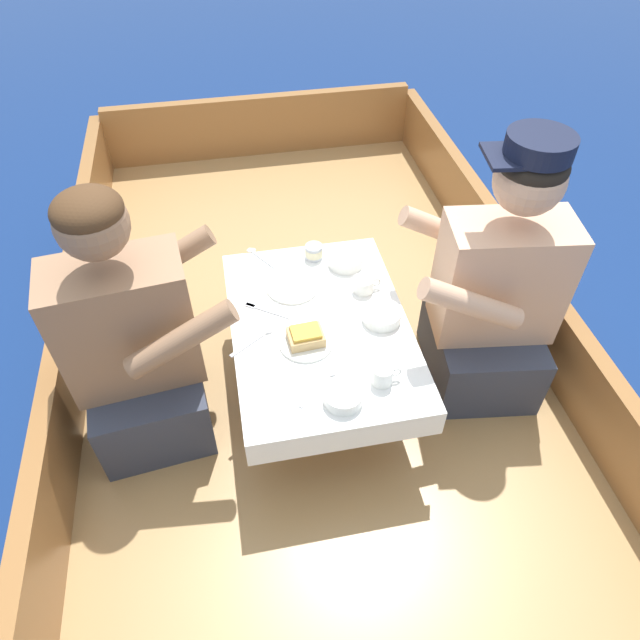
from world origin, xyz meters
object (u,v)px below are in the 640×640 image
(coffee_cup_port, at_px, (364,284))
(tin_can, at_px, (314,252))
(coffee_cup_starboard, at_px, (383,375))
(person_starboard, at_px, (493,296))
(sandwich, at_px, (306,336))
(person_port, at_px, (136,347))

(coffee_cup_port, relative_size, tin_can, 1.51)
(coffee_cup_port, height_order, coffee_cup_starboard, coffee_cup_starboard)
(person_starboard, bearing_deg, coffee_cup_starboard, 36.18)
(sandwich, bearing_deg, coffee_cup_starboard, -45.04)
(person_port, xyz_separation_m, tin_can, (0.64, 0.36, 0.00))
(sandwich, bearing_deg, tin_can, 76.14)
(coffee_cup_port, bearing_deg, person_port, -169.22)
(person_port, distance_m, tin_can, 0.73)
(person_port, height_order, coffee_cup_starboard, person_port)
(coffee_cup_starboard, bearing_deg, coffee_cup_port, 83.90)
(person_port, distance_m, sandwich, 0.54)
(coffee_cup_starboard, bearing_deg, person_starboard, 28.56)
(sandwich, distance_m, coffee_cup_starboard, 0.28)
(coffee_cup_port, bearing_deg, person_starboard, -21.75)
(person_port, bearing_deg, person_starboard, -7.24)
(person_starboard, height_order, sandwich, person_starboard)
(person_starboard, xyz_separation_m, tin_can, (-0.55, 0.38, -0.02))
(sandwich, distance_m, coffee_cup_port, 0.32)
(sandwich, height_order, tin_can, sandwich)
(person_starboard, relative_size, sandwich, 8.36)
(person_port, height_order, tin_can, person_port)
(person_starboard, distance_m, sandwich, 0.66)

